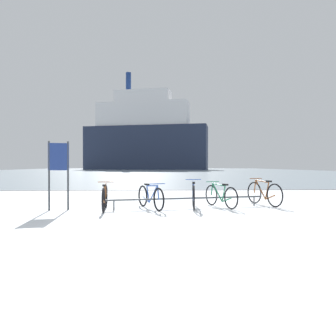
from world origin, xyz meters
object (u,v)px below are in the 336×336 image
bicycle_0 (105,198)px  bicycle_1 (150,197)px  bicycle_4 (264,193)px  info_sign (59,164)px  bicycle_3 (221,196)px  bicycle_2 (193,195)px  ferry_ship (145,137)px

bicycle_0 → bicycle_1: bicycle_0 is taller
bicycle_4 → info_sign: size_ratio=0.84×
bicycle_0 → bicycle_3: size_ratio=1.10×
bicycle_0 → bicycle_4: bicycle_4 is taller
bicycle_3 → bicycle_2: bearing=-167.2°
bicycle_3 → bicycle_0: bearing=-172.3°
bicycle_1 → ferry_ship: size_ratio=0.04×
bicycle_1 → info_sign: size_ratio=0.84×
bicycle_2 → bicycle_4: bearing=14.3°
ferry_ship → info_sign: bearing=-90.0°
bicycle_2 → ferry_ship: ferry_ship is taller
bicycle_3 → bicycle_4: size_ratio=0.95×
bicycle_1 → info_sign: info_sign is taller
bicycle_2 → info_sign: 3.88m
bicycle_0 → bicycle_4: (4.77, 0.84, 0.03)m
bicycle_0 → bicycle_2: (2.50, 0.26, 0.03)m
info_sign → ferry_ship: size_ratio=0.05×
bicycle_0 → bicycle_3: bicycle_0 is taller
info_sign → bicycle_1: bearing=4.0°
bicycle_4 → bicycle_2: bearing=-165.7°
bicycle_3 → info_sign: info_sign is taller
bicycle_0 → info_sign: (-1.26, 0.03, 0.94)m
ferry_ship → bicycle_0: bearing=-89.1°
bicycle_0 → bicycle_2: bearing=5.9°
bicycle_3 → bicycle_4: 1.49m
bicycle_0 → info_sign: size_ratio=0.88×
bicycle_2 → bicycle_3: size_ratio=1.09×
ferry_ship → bicycle_4: bearing=-85.7°
bicycle_0 → info_sign: 1.57m
bicycle_2 → bicycle_4: 2.34m
bicycle_4 → info_sign: (-6.03, -0.81, 0.91)m
bicycle_2 → bicycle_4: size_ratio=1.03×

